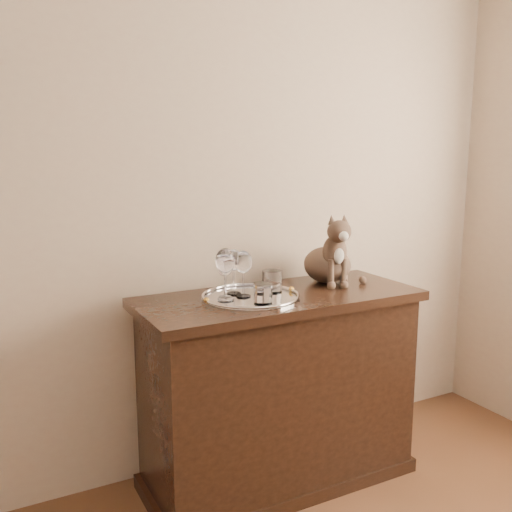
{
  "coord_description": "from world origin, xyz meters",
  "views": [
    {
      "loc": [
        -0.57,
        -0.07,
        1.45
      ],
      "look_at": [
        0.49,
        1.95,
        1.02
      ],
      "focal_mm": 40.0,
      "sensor_mm": 36.0,
      "label": 1
    }
  ],
  "objects_px": {
    "wine_glass_c": "(225,274)",
    "wine_glass_a": "(225,277)",
    "sideboard": "(279,390)",
    "tray": "(251,298)",
    "tumbler_b": "(263,294)",
    "wine_glass_b": "(234,272)",
    "wine_glass_d": "(243,274)",
    "tumbler_c": "(272,282)",
    "cat": "(328,247)"
  },
  "relations": [
    {
      "from": "tray",
      "to": "cat",
      "type": "xyz_separation_m",
      "value": [
        0.45,
        0.1,
        0.16
      ]
    },
    {
      "from": "sideboard",
      "to": "tray",
      "type": "distance_m",
      "value": 0.45
    },
    {
      "from": "wine_glass_c",
      "to": "wine_glass_d",
      "type": "relative_size",
      "value": 1.11
    },
    {
      "from": "wine_glass_c",
      "to": "wine_glass_d",
      "type": "xyz_separation_m",
      "value": [
        0.08,
        0.01,
        -0.01
      ]
    },
    {
      "from": "tray",
      "to": "wine_glass_c",
      "type": "distance_m",
      "value": 0.15
    },
    {
      "from": "wine_glass_a",
      "to": "sideboard",
      "type": "bearing_deg",
      "value": -7.39
    },
    {
      "from": "tray",
      "to": "wine_glass_b",
      "type": "relative_size",
      "value": 2.12
    },
    {
      "from": "tumbler_c",
      "to": "cat",
      "type": "distance_m",
      "value": 0.36
    },
    {
      "from": "wine_glass_d",
      "to": "tumbler_b",
      "type": "xyz_separation_m",
      "value": [
        0.02,
        -0.14,
        -0.05
      ]
    },
    {
      "from": "sideboard",
      "to": "tumbler_b",
      "type": "relative_size",
      "value": 14.73
    },
    {
      "from": "wine_glass_a",
      "to": "wine_glass_d",
      "type": "xyz_separation_m",
      "value": [
        0.07,
        -0.02,
        0.01
      ]
    },
    {
      "from": "sideboard",
      "to": "tumbler_b",
      "type": "bearing_deg",
      "value": -139.39
    },
    {
      "from": "sideboard",
      "to": "cat",
      "type": "bearing_deg",
      "value": 17.86
    },
    {
      "from": "tumbler_c",
      "to": "wine_glass_b",
      "type": "bearing_deg",
      "value": 159.91
    },
    {
      "from": "tumbler_c",
      "to": "cat",
      "type": "bearing_deg",
      "value": 14.29
    },
    {
      "from": "wine_glass_d",
      "to": "wine_glass_a",
      "type": "bearing_deg",
      "value": 164.41
    },
    {
      "from": "wine_glass_a",
      "to": "wine_glass_c",
      "type": "relative_size",
      "value": 0.81
    },
    {
      "from": "wine_glass_c",
      "to": "wine_glass_d",
      "type": "height_order",
      "value": "wine_glass_c"
    },
    {
      "from": "tray",
      "to": "wine_glass_d",
      "type": "distance_m",
      "value": 0.1
    },
    {
      "from": "cat",
      "to": "wine_glass_d",
      "type": "bearing_deg",
      "value": -157.58
    },
    {
      "from": "sideboard",
      "to": "tumbler_c",
      "type": "height_order",
      "value": "tumbler_c"
    },
    {
      "from": "wine_glass_a",
      "to": "wine_glass_d",
      "type": "relative_size",
      "value": 0.89
    },
    {
      "from": "sideboard",
      "to": "cat",
      "type": "relative_size",
      "value": 3.72
    },
    {
      "from": "sideboard",
      "to": "wine_glass_b",
      "type": "height_order",
      "value": "wine_glass_b"
    },
    {
      "from": "sideboard",
      "to": "wine_glass_d",
      "type": "height_order",
      "value": "wine_glass_d"
    },
    {
      "from": "wine_glass_c",
      "to": "tumbler_c",
      "type": "bearing_deg",
      "value": 3.74
    },
    {
      "from": "wine_glass_c",
      "to": "wine_glass_d",
      "type": "bearing_deg",
      "value": 7.72
    },
    {
      "from": "wine_glass_b",
      "to": "tumbler_b",
      "type": "distance_m",
      "value": 0.2
    },
    {
      "from": "wine_glass_b",
      "to": "tumbler_b",
      "type": "bearing_deg",
      "value": -80.53
    },
    {
      "from": "sideboard",
      "to": "wine_glass_a",
      "type": "bearing_deg",
      "value": 172.61
    },
    {
      "from": "tumbler_c",
      "to": "wine_glass_d",
      "type": "bearing_deg",
      "value": -178.79
    },
    {
      "from": "tray",
      "to": "tumbler_b",
      "type": "relative_size",
      "value": 4.91
    },
    {
      "from": "sideboard",
      "to": "wine_glass_d",
      "type": "xyz_separation_m",
      "value": [
        -0.16,
        0.01,
        0.53
      ]
    },
    {
      "from": "wine_glass_c",
      "to": "tumbler_b",
      "type": "bearing_deg",
      "value": -50.96
    },
    {
      "from": "wine_glass_d",
      "to": "sideboard",
      "type": "bearing_deg",
      "value": -3.64
    },
    {
      "from": "wine_glass_c",
      "to": "wine_glass_a",
      "type": "bearing_deg",
      "value": 68.61
    },
    {
      "from": "sideboard",
      "to": "tumbler_c",
      "type": "bearing_deg",
      "value": 155.69
    },
    {
      "from": "wine_glass_b",
      "to": "wine_glass_d",
      "type": "distance_m",
      "value": 0.06
    },
    {
      "from": "sideboard",
      "to": "tray",
      "type": "bearing_deg",
      "value": -177.81
    },
    {
      "from": "tray",
      "to": "wine_glass_c",
      "type": "xyz_separation_m",
      "value": [
        -0.11,
        0.0,
        0.11
      ]
    },
    {
      "from": "tray",
      "to": "tumbler_c",
      "type": "height_order",
      "value": "tumbler_c"
    },
    {
      "from": "tumbler_c",
      "to": "tumbler_b",
      "type": "bearing_deg",
      "value": -130.18
    },
    {
      "from": "tray",
      "to": "wine_glass_c",
      "type": "bearing_deg",
      "value": 177.78
    },
    {
      "from": "wine_glass_d",
      "to": "tray",
      "type": "bearing_deg",
      "value": -32.19
    },
    {
      "from": "wine_glass_c",
      "to": "tumbler_b",
      "type": "xyz_separation_m",
      "value": [
        0.1,
        -0.13,
        -0.06
      ]
    },
    {
      "from": "wine_glass_a",
      "to": "tumbler_c",
      "type": "bearing_deg",
      "value": -4.79
    },
    {
      "from": "sideboard",
      "to": "tumbler_b",
      "type": "distance_m",
      "value": 0.51
    },
    {
      "from": "sideboard",
      "to": "wine_glass_b",
      "type": "bearing_deg",
      "value": 159.21
    },
    {
      "from": "wine_glass_a",
      "to": "tumbler_b",
      "type": "xyz_separation_m",
      "value": [
        0.09,
        -0.16,
        -0.04
      ]
    },
    {
      "from": "wine_glass_a",
      "to": "cat",
      "type": "bearing_deg",
      "value": 7.18
    }
  ]
}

